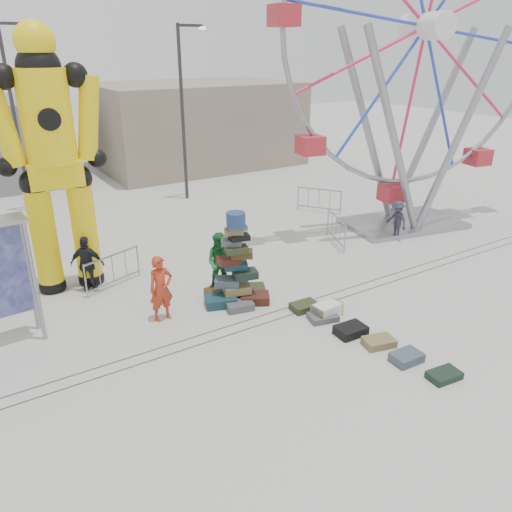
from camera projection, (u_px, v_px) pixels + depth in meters
ground at (291, 329)px, 13.45m from camera, size 90.00×90.00×0.00m
track_line_near at (278, 319)px, 13.92m from camera, size 40.00×0.04×0.01m
track_line_far at (270, 313)px, 14.23m from camera, size 40.00×0.04×0.01m
building_right at (196, 124)px, 31.52m from camera, size 12.00×8.00×5.00m
lamp_post_right at (184, 105)px, 23.37m from camera, size 1.41×0.25×8.00m
lamp_post_left at (16, 110)px, 21.48m from camera, size 1.41×0.25×8.00m
suitcase_tower at (236, 277)px, 14.65m from camera, size 2.17×1.78×2.77m
crash_test_dummy at (52, 154)px, 14.23m from camera, size 3.15×1.39×7.93m
ferris_wheel at (423, 55)px, 18.65m from camera, size 11.59×3.74×13.64m
steamer_trunk at (327, 310)px, 13.99m from camera, size 0.86×0.54×0.38m
row_case_0 at (304, 306)px, 14.39m from camera, size 0.79×0.57×0.20m
row_case_1 at (323, 317)px, 13.85m from camera, size 0.89×0.72×0.17m
row_case_2 at (351, 330)px, 13.14m from camera, size 0.83×0.61×0.24m
row_case_3 at (379, 342)px, 12.66m from camera, size 0.88×0.69×0.20m
row_case_4 at (407, 357)px, 12.01m from camera, size 0.76×0.56×0.23m
row_case_5 at (444, 375)px, 11.40m from camera, size 0.81×0.56×0.17m
barricade_dummy_c at (113, 270)px, 15.62m from camera, size 1.91×0.78×1.10m
barricade_wheel_front at (336, 230)px, 19.09m from camera, size 0.84×1.89×1.10m
barricade_wheel_back at (319, 200)px, 22.80m from camera, size 1.27×1.67×1.10m
pedestrian_red at (161, 289)px, 13.59m from camera, size 0.69×0.46×1.87m
pedestrian_green at (221, 263)px, 15.17m from camera, size 1.17×1.14×1.90m
pedestrian_black at (87, 264)px, 15.23m from camera, size 1.10×0.94×1.78m
pedestrian_grey at (397, 220)px, 19.48m from camera, size 0.64×1.03×1.54m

